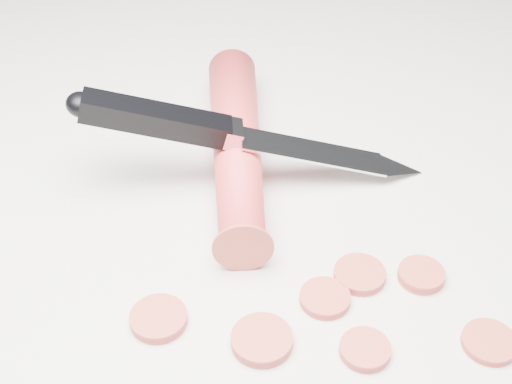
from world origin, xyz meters
TOP-DOWN VIEW (x-y plane):
  - ground at (0.00, 0.00)m, footprint 2.40×2.40m
  - carrot at (0.06, 0.11)m, footprint 0.15×0.20m
  - carrot_slice_1 at (-0.03, -0.03)m, footprint 0.04×0.04m
  - carrot_slice_2 at (0.06, -0.03)m, footprint 0.03×0.03m
  - carrot_slice_3 at (0.08, -0.12)m, footprint 0.03×0.03m
  - carrot_slice_4 at (0.09, -0.06)m, footprint 0.03×0.03m
  - carrot_slice_5 at (-0.07, 0.02)m, footprint 0.04×0.04m
  - carrot_slice_6 at (0.02, -0.08)m, footprint 0.03×0.03m
  - carrot_slice_7 at (0.03, -0.03)m, footprint 0.03×0.03m
  - kitchen_knife at (0.07, 0.09)m, footprint 0.23×0.17m

SIDE VIEW (x-z plane):
  - ground at x=0.00m, z-range 0.00..0.00m
  - carrot_slice_3 at x=0.08m, z-range 0.00..0.01m
  - carrot_slice_7 at x=0.03m, z-range 0.00..0.01m
  - carrot_slice_6 at x=0.02m, z-range 0.00..0.01m
  - carrot_slice_2 at x=0.06m, z-range 0.00..0.01m
  - carrot_slice_5 at x=-0.07m, z-range 0.00..0.01m
  - carrot_slice_4 at x=0.09m, z-range 0.00..0.01m
  - carrot_slice_1 at x=-0.03m, z-range 0.00..0.01m
  - carrot at x=0.06m, z-range 0.00..0.04m
  - kitchen_knife at x=0.07m, z-range 0.00..0.08m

